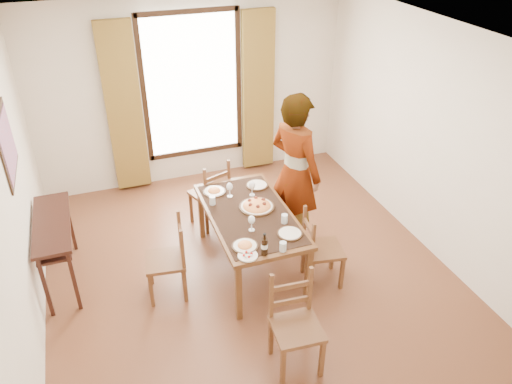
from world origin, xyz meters
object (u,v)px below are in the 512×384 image
object	(u,v)px
man	(295,173)
console_table	(53,231)
pasta_platter	(257,204)
dining_table	(250,218)

from	to	relation	value
man	console_table	bearing A→B (deg)	61.16
console_table	pasta_platter	world-z (taller)	pasta_platter
pasta_platter	man	bearing A→B (deg)	22.12
console_table	man	world-z (taller)	man
pasta_platter	dining_table	bearing A→B (deg)	-147.01
dining_table	man	bearing A→B (deg)	24.02
console_table	dining_table	distance (m)	2.14
man	pasta_platter	xyz separation A→B (m)	(-0.56, -0.23, -0.18)
dining_table	pasta_platter	distance (m)	0.18
man	pasta_platter	size ratio (longest dim) A/B	4.93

